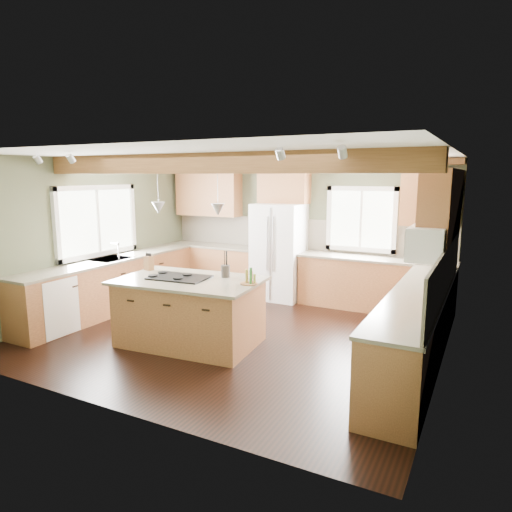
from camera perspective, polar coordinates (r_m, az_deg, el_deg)
The scene contains 37 objects.
floor at distance 6.86m, azimuth -2.36°, elevation -9.72°, with size 5.60×5.60×0.00m, color black.
ceiling at distance 6.46m, azimuth -2.53°, elevation 12.53°, with size 5.60×5.60×0.00m, color silver.
wall_back at distance 8.77m, azimuth 5.71°, elevation 3.33°, with size 5.60×5.60×0.00m, color #51563D.
wall_left at distance 8.28m, azimuth -19.52°, elevation 2.40°, with size 5.00×5.00×0.00m, color #51563D.
wall_right at distance 5.71m, azimuth 22.77°, elevation -1.04°, with size 5.00×5.00×0.00m, color #51563D.
ceiling_beam at distance 5.93m, azimuth -5.53°, elevation 11.46°, with size 5.55×0.26×0.26m, color #573419.
soffit_trim at distance 8.62m, azimuth 5.61°, elevation 11.47°, with size 5.55×0.20×0.10m, color #573419.
backsplash_back at distance 8.77m, azimuth 5.67°, elevation 2.73°, with size 5.58×0.03×0.58m, color brown.
backsplash_right at distance 5.77m, azimuth 22.61°, elevation -1.81°, with size 0.03×3.70×0.58m, color brown.
base_cab_back_left at distance 9.45m, azimuth -5.19°, elevation -1.46°, with size 2.02×0.60×0.88m, color brown.
counter_back_left at distance 9.37m, azimuth -5.24°, elevation 1.30°, with size 2.06×0.64×0.04m, color #4B4437.
base_cab_back_right at distance 8.20m, azimuth 14.55°, elevation -3.52°, with size 2.62×0.60×0.88m, color brown.
counter_back_right at distance 8.11m, azimuth 14.69°, elevation -0.36°, with size 2.66×0.64×0.04m, color #4B4437.
base_cab_left at distance 8.25m, azimuth -17.49°, elevation -3.59°, with size 0.60×3.70×0.88m, color brown.
counter_left at distance 8.16m, azimuth -17.66°, elevation -0.45°, with size 0.64×3.74×0.04m, color #4B4437.
base_cab_right at distance 6.00m, azimuth 19.37°, elevation -8.81°, with size 0.60×3.70×0.88m, color brown.
counter_right at distance 5.87m, azimuth 19.63°, elevation -4.55°, with size 0.64×3.74×0.04m, color #4B4437.
upper_cab_back_left at distance 9.49m, azimuth -5.96°, elevation 7.77°, with size 1.40×0.35×0.90m, color brown.
upper_cab_over_fridge at distance 8.67m, azimuth 3.51°, elevation 8.91°, with size 0.96×0.35×0.70m, color brown.
upper_cab_right at distance 6.54m, azimuth 22.31°, elevation 6.06°, with size 0.35×2.20×0.90m, color brown.
upper_cab_back_corner at distance 7.98m, azimuth 20.94°, elevation 6.74°, with size 0.90×0.35×0.90m, color brown.
window_left at distance 8.27m, azimuth -19.28°, elevation 4.15°, with size 0.04×1.60×1.05m, color white.
window_back at distance 8.37m, azimuth 13.04°, elevation 4.52°, with size 1.10×0.04×1.00m, color white.
sink at distance 8.16m, azimuth -17.66°, elevation -0.41°, with size 0.50×0.65×0.03m, color #262628.
faucet at distance 8.01m, azimuth -16.80°, elevation 0.50°, with size 0.02×0.02×0.28m, color #B2B2B7.
dishwasher at distance 7.42m, azimuth -24.53°, elevation -5.64°, with size 0.60×0.60×0.84m, color white.
oven at distance 4.80m, azimuth 16.94°, elevation -13.61°, with size 0.60×0.72×0.84m, color white.
microwave at distance 5.64m, azimuth 20.68°, elevation 1.55°, with size 0.40×0.70×0.38m, color white.
pendant_left at distance 6.42m, azimuth -12.10°, elevation 5.90°, with size 0.18×0.18×0.16m, color #B2B2B7.
pendant_right at distance 5.95m, azimuth -4.78°, elevation 5.78°, with size 0.18×0.18×0.16m, color #B2B2B7.
refrigerator at distance 8.60m, azimuth 2.87°, elevation 0.54°, with size 0.90×0.74×1.80m, color white.
island at distance 6.44m, azimuth -8.24°, elevation -7.03°, with size 1.82×1.11×0.88m, color brown.
island_top at distance 6.32m, azimuth -8.35°, elevation -3.04°, with size 1.95×1.24×0.04m, color #4B4437.
cooktop at distance 6.39m, azimuth -9.53°, elevation -2.65°, with size 0.79×0.53×0.02m, color black.
knife_block at distance 7.00m, azimuth -13.26°, elevation -0.87°, with size 0.13×0.10×0.21m, color brown.
utensil_crock at distance 6.37m, azimuth -3.83°, elevation -1.89°, with size 0.13×0.13×0.17m, color #3F3833.
bottle_tray at distance 5.94m, azimuth -0.90°, elevation -2.53°, with size 0.23×0.23×0.21m, color brown, non-canonical shape.
Camera 1 is at (3.21, -5.60, 2.32)m, focal length 32.00 mm.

